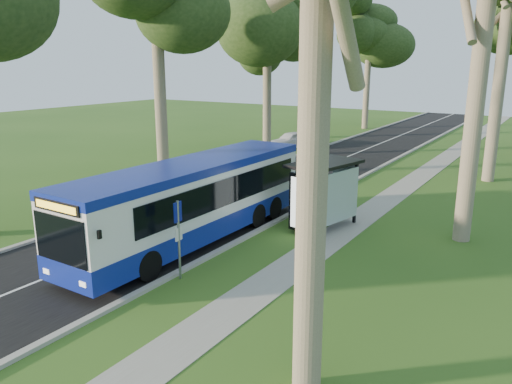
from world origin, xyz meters
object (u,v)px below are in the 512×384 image
bus_stop_sign (178,231)px  litter_bin (310,207)px  car_white (291,140)px  bus_shelter (323,184)px  bus (193,201)px  car_silver (309,138)px

bus_stop_sign → litter_bin: bus_stop_sign is taller
litter_bin → car_white: size_ratio=0.22×
bus_stop_sign → bus_shelter: bearing=72.0°
litter_bin → bus: bearing=-114.5°
bus_shelter → car_silver: bearing=129.9°
bus → litter_bin: size_ratio=13.47×
litter_bin → bus_stop_sign: bearing=-94.0°
bus → car_white: size_ratio=2.96×
bus_stop_sign → bus_shelter: (1.87, 7.05, 0.38)m
bus → bus_shelter: bearing=47.3°
bus_stop_sign → car_silver: (-8.81, 27.39, -1.01)m
litter_bin → car_silver: bearing=116.5°
bus → car_silver: 25.31m
bus_stop_sign → litter_bin: 8.61m
bus → car_silver: (-6.92, 24.32, -1.02)m
bus → car_white: bus is taller
car_white → bus_shelter: bearing=-39.1°
car_white → car_silver: car_white is taller
bus → litter_bin: (2.48, 5.44, -1.22)m
bus → car_white: bearing=109.3°
bus → bus_shelter: (3.75, 3.98, 0.37)m
bus → litter_bin: 6.10m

